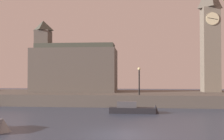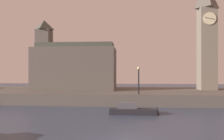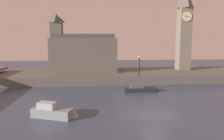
{
  "view_description": "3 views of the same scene",
  "coord_description": "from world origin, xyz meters",
  "px_view_note": "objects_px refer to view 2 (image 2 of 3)",
  "views": [
    {
      "loc": [
        0.92,
        -16.75,
        3.82
      ],
      "look_at": [
        -1.77,
        14.14,
        4.53
      ],
      "focal_mm": 41.31,
      "sensor_mm": 36.0,
      "label": 1
    },
    {
      "loc": [
        0.34,
        -12.99,
        4.45
      ],
      "look_at": [
        -2.02,
        17.9,
        4.45
      ],
      "focal_mm": 36.17,
      "sensor_mm": 36.0,
      "label": 2
    },
    {
      "loc": [
        -5.93,
        -20.01,
        7.35
      ],
      "look_at": [
        -2.99,
        15.32,
        2.45
      ],
      "focal_mm": 34.26,
      "sensor_mm": 36.0,
      "label": 3
    }
  ],
  "objects_px": {
    "clock_tower": "(207,34)",
    "parliament_hall": "(73,66)",
    "streetlamp": "(139,77)",
    "boat_barge_dark": "(137,110)"
  },
  "relations": [
    {
      "from": "clock_tower",
      "to": "parliament_hall",
      "type": "bearing_deg",
      "value": -178.59
    },
    {
      "from": "clock_tower",
      "to": "streetlamp",
      "type": "xyz_separation_m",
      "value": [
        -10.44,
        -6.98,
        -6.19
      ]
    },
    {
      "from": "parliament_hall",
      "to": "streetlamp",
      "type": "bearing_deg",
      "value": -33.42
    },
    {
      "from": "parliament_hall",
      "to": "streetlamp",
      "type": "relative_size",
      "value": 3.66
    },
    {
      "from": "clock_tower",
      "to": "streetlamp",
      "type": "relative_size",
      "value": 4.77
    },
    {
      "from": "streetlamp",
      "to": "clock_tower",
      "type": "bearing_deg",
      "value": 33.77
    },
    {
      "from": "boat_barge_dark",
      "to": "streetlamp",
      "type": "bearing_deg",
      "value": 85.29
    },
    {
      "from": "parliament_hall",
      "to": "boat_barge_dark",
      "type": "distance_m",
      "value": 15.64
    },
    {
      "from": "streetlamp",
      "to": "parliament_hall",
      "type": "bearing_deg",
      "value": 146.58
    },
    {
      "from": "clock_tower",
      "to": "boat_barge_dark",
      "type": "bearing_deg",
      "value": -131.91
    }
  ]
}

